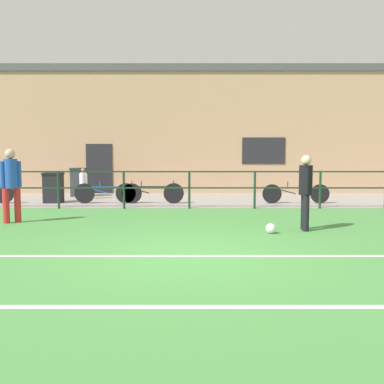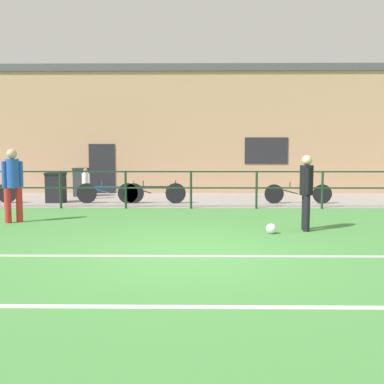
{
  "view_description": "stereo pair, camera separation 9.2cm",
  "coord_description": "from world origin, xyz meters",
  "px_view_note": "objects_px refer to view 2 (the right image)",
  "views": [
    {
      "loc": [
        0.08,
        -6.87,
        1.63
      ],
      "look_at": [
        0.06,
        3.78,
        0.7
      ],
      "focal_mm": 39.6,
      "sensor_mm": 36.0,
      "label": 1
    },
    {
      "loc": [
        0.18,
        -6.87,
        1.63
      ],
      "look_at": [
        0.06,
        3.78,
        0.7
      ],
      "focal_mm": 39.6,
      "sensor_mm": 36.0,
      "label": 2
    }
  ],
  "objects_px": {
    "trash_bin_0": "(56,187)",
    "bicycle_parked_3": "(298,194)",
    "player_goalkeeper": "(306,188)",
    "player_striker": "(13,181)",
    "soccer_ball_match": "(271,229)",
    "spectator_child": "(86,181)",
    "bicycle_parked_1": "(152,193)",
    "trash_bin_1": "(81,182)",
    "bicycle_parked_0": "(110,193)"
  },
  "relations": [
    {
      "from": "player_goalkeeper",
      "to": "spectator_child",
      "type": "height_order",
      "value": "player_goalkeeper"
    },
    {
      "from": "bicycle_parked_1",
      "to": "soccer_ball_match",
      "type": "bearing_deg",
      "value": -60.25
    },
    {
      "from": "spectator_child",
      "to": "trash_bin_1",
      "type": "xyz_separation_m",
      "value": [
        -0.44,
        0.99,
        -0.08
      ]
    },
    {
      "from": "spectator_child",
      "to": "bicycle_parked_1",
      "type": "height_order",
      "value": "spectator_child"
    },
    {
      "from": "player_goalkeeper",
      "to": "bicycle_parked_3",
      "type": "xyz_separation_m",
      "value": [
        1.02,
        4.96,
        -0.57
      ]
    },
    {
      "from": "player_goalkeeper",
      "to": "soccer_ball_match",
      "type": "bearing_deg",
      "value": 121.99
    },
    {
      "from": "trash_bin_1",
      "to": "bicycle_parked_3",
      "type": "bearing_deg",
      "value": -16.95
    },
    {
      "from": "bicycle_parked_1",
      "to": "bicycle_parked_3",
      "type": "height_order",
      "value": "bicycle_parked_1"
    },
    {
      "from": "bicycle_parked_0",
      "to": "trash_bin_1",
      "type": "height_order",
      "value": "trash_bin_1"
    },
    {
      "from": "player_striker",
      "to": "bicycle_parked_0",
      "type": "height_order",
      "value": "player_striker"
    },
    {
      "from": "bicycle_parked_1",
      "to": "trash_bin_1",
      "type": "distance_m",
      "value": 3.87
    },
    {
      "from": "bicycle_parked_0",
      "to": "bicycle_parked_1",
      "type": "height_order",
      "value": "bicycle_parked_1"
    },
    {
      "from": "player_goalkeeper",
      "to": "bicycle_parked_0",
      "type": "height_order",
      "value": "player_goalkeeper"
    },
    {
      "from": "trash_bin_0",
      "to": "trash_bin_1",
      "type": "distance_m",
      "value": 2.21
    },
    {
      "from": "bicycle_parked_0",
      "to": "trash_bin_1",
      "type": "distance_m",
      "value": 2.91
    },
    {
      "from": "bicycle_parked_1",
      "to": "player_goalkeeper",
      "type": "bearing_deg",
      "value": -52.01
    },
    {
      "from": "player_striker",
      "to": "bicycle_parked_0",
      "type": "distance_m",
      "value": 4.28
    },
    {
      "from": "soccer_ball_match",
      "to": "bicycle_parked_1",
      "type": "distance_m",
      "value": 6.17
    },
    {
      "from": "bicycle_parked_1",
      "to": "player_striker",
      "type": "bearing_deg",
      "value": -126.59
    },
    {
      "from": "bicycle_parked_0",
      "to": "bicycle_parked_3",
      "type": "xyz_separation_m",
      "value": [
        6.28,
        0.0,
        -0.02
      ]
    },
    {
      "from": "player_goalkeeper",
      "to": "soccer_ball_match",
      "type": "distance_m",
      "value": 1.22
    },
    {
      "from": "bicycle_parked_3",
      "to": "trash_bin_0",
      "type": "xyz_separation_m",
      "value": [
        -8.17,
        0.22,
        0.18
      ]
    },
    {
      "from": "soccer_ball_match",
      "to": "trash_bin_1",
      "type": "relative_size",
      "value": 0.19
    },
    {
      "from": "spectator_child",
      "to": "bicycle_parked_0",
      "type": "xyz_separation_m",
      "value": [
        1.18,
        -1.42,
        -0.29
      ]
    },
    {
      "from": "trash_bin_0",
      "to": "bicycle_parked_3",
      "type": "bearing_deg",
      "value": -1.52
    },
    {
      "from": "player_goalkeeper",
      "to": "bicycle_parked_0",
      "type": "distance_m",
      "value": 7.25
    },
    {
      "from": "bicycle_parked_3",
      "to": "trash_bin_0",
      "type": "relative_size",
      "value": 2.19
    },
    {
      "from": "bicycle_parked_3",
      "to": "player_goalkeeper",
      "type": "bearing_deg",
      "value": -101.56
    },
    {
      "from": "bicycle_parked_0",
      "to": "bicycle_parked_1",
      "type": "relative_size",
      "value": 0.99
    },
    {
      "from": "player_striker",
      "to": "trash_bin_0",
      "type": "height_order",
      "value": "player_striker"
    },
    {
      "from": "bicycle_parked_1",
      "to": "trash_bin_0",
      "type": "bearing_deg",
      "value": 176.21
    },
    {
      "from": "bicycle_parked_1",
      "to": "bicycle_parked_3",
      "type": "bearing_deg",
      "value": -0.0
    },
    {
      "from": "bicycle_parked_0",
      "to": "trash_bin_0",
      "type": "distance_m",
      "value": 1.91
    },
    {
      "from": "soccer_ball_match",
      "to": "spectator_child",
      "type": "bearing_deg",
      "value": 129.73
    },
    {
      "from": "bicycle_parked_0",
      "to": "spectator_child",
      "type": "bearing_deg",
      "value": 129.74
    },
    {
      "from": "spectator_child",
      "to": "bicycle_parked_0",
      "type": "distance_m",
      "value": 1.87
    },
    {
      "from": "soccer_ball_match",
      "to": "bicycle_parked_1",
      "type": "bearing_deg",
      "value": 119.75
    },
    {
      "from": "trash_bin_1",
      "to": "soccer_ball_match",
      "type": "bearing_deg",
      "value": -51.95
    },
    {
      "from": "trash_bin_1",
      "to": "bicycle_parked_1",
      "type": "bearing_deg",
      "value": -38.61
    },
    {
      "from": "trash_bin_1",
      "to": "player_goalkeeper",
      "type": "bearing_deg",
      "value": -46.93
    },
    {
      "from": "player_goalkeeper",
      "to": "trash_bin_1",
      "type": "height_order",
      "value": "player_goalkeeper"
    },
    {
      "from": "bicycle_parked_3",
      "to": "player_striker",
      "type": "bearing_deg",
      "value": -153.23
    },
    {
      "from": "trash_bin_0",
      "to": "trash_bin_1",
      "type": "bearing_deg",
      "value": 83.03
    },
    {
      "from": "soccer_ball_match",
      "to": "trash_bin_0",
      "type": "height_order",
      "value": "trash_bin_0"
    },
    {
      "from": "player_goalkeeper",
      "to": "trash_bin_1",
      "type": "relative_size",
      "value": 1.46
    },
    {
      "from": "player_goalkeeper",
      "to": "player_striker",
      "type": "height_order",
      "value": "player_striker"
    },
    {
      "from": "soccer_ball_match",
      "to": "bicycle_parked_3",
      "type": "relative_size",
      "value": 0.09
    },
    {
      "from": "player_goalkeeper",
      "to": "trash_bin_0",
      "type": "bearing_deg",
      "value": 60.25
    },
    {
      "from": "player_striker",
      "to": "trash_bin_1",
      "type": "distance_m",
      "value": 6.37
    },
    {
      "from": "trash_bin_0",
      "to": "trash_bin_1",
      "type": "relative_size",
      "value": 0.92
    }
  ]
}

